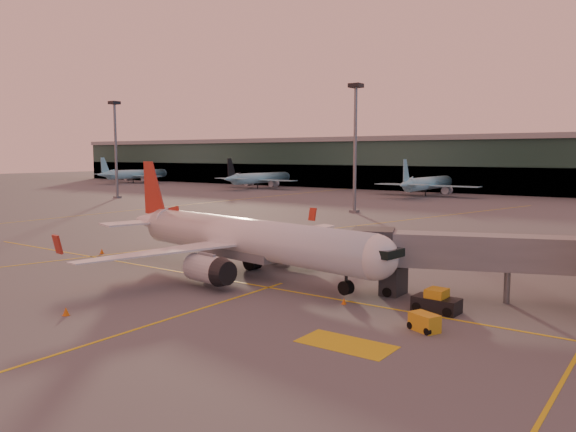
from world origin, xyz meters
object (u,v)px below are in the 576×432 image
Objects in this scene: catering_truck at (267,241)px; pushback_tug at (436,302)px; main_airplane at (240,239)px; gpu_cart at (424,322)px.

pushback_tug is at bearing -6.73° from catering_truck.
main_airplane is 6.71× the size of catering_truck.
catering_truck is 2.30× the size of gpu_cart.
gpu_cart is at bearing -15.45° from catering_truck.
main_airplane is at bearing 178.72° from pushback_tug.
pushback_tug reaches higher than gpu_cart.
gpu_cart is (21.43, -6.37, -2.97)m from main_airplane.
catering_truck reaches higher than pushback_tug.
catering_truck is at bearing 173.72° from gpu_cart.
catering_truck is at bearing 116.46° from main_airplane.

